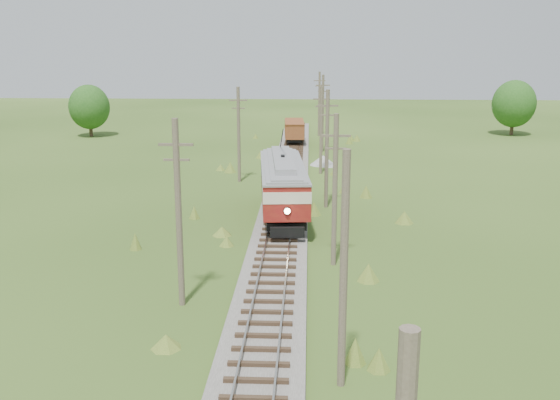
{
  "coord_description": "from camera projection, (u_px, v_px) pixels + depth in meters",
  "views": [
    {
      "loc": [
        1.82,
        -15.74,
        12.19
      ],
      "look_at": [
        0.0,
        23.42,
        2.42
      ],
      "focal_mm": 40.0,
      "sensor_mm": 36.0,
      "label": 1
    }
  ],
  "objects": [
    {
      "name": "utility_pole_r_3",
      "position": [
        327.0,
        148.0,
        47.07
      ],
      "size": [
        1.6,
        0.3,
        9.0
      ],
      "color": "brown",
      "rests_on": "ground"
    },
    {
      "name": "utility_pole_r_2",
      "position": [
        335.0,
        189.0,
        34.52
      ],
      "size": [
        1.6,
        0.3,
        8.6
      ],
      "color": "brown",
      "rests_on": "ground"
    },
    {
      "name": "utility_pole_r_5",
      "position": [
        323.0,
        113.0,
        72.28
      ],
      "size": [
        1.6,
        0.3,
        8.9
      ],
      "color": "brown",
      "rests_on": "ground"
    },
    {
      "name": "utility_pole_l_b",
      "position": [
        239.0,
        134.0,
        56.19
      ],
      "size": [
        1.6,
        0.3,
        8.6
      ],
      "color": "brown",
      "rests_on": "ground"
    },
    {
      "name": "tree_mid_a",
      "position": [
        89.0,
        107.0,
        84.49
      ],
      "size": [
        5.46,
        5.46,
        7.03
      ],
      "color": "#38281C",
      "rests_on": "ground"
    },
    {
      "name": "gondola",
      "position": [
        294.0,
        130.0,
        78.23
      ],
      "size": [
        2.65,
        7.31,
        2.4
      ],
      "rotation": [
        0.0,
        0.0,
        0.04
      ],
      "color": "black",
      "rests_on": "ground"
    },
    {
      "name": "railbed_main",
      "position": [
        286.0,
        195.0,
        51.2
      ],
      "size": [
        3.6,
        96.0,
        0.57
      ],
      "color": "#605B54",
      "rests_on": "ground"
    },
    {
      "name": "streetcar",
      "position": [
        283.0,
        181.0,
        44.46
      ],
      "size": [
        4.13,
        13.2,
        5.98
      ],
      "rotation": [
        0.0,
        0.0,
        0.09
      ],
      "color": "black",
      "rests_on": "ground"
    },
    {
      "name": "utility_pole_l_a",
      "position": [
        179.0,
        212.0,
        28.99
      ],
      "size": [
        1.6,
        0.3,
        9.0
      ],
      "color": "brown",
      "rests_on": "ground"
    },
    {
      "name": "tree_mid_b",
      "position": [
        514.0,
        104.0,
        85.68
      ],
      "size": [
        5.88,
        5.88,
        7.57
      ],
      "color": "#38281C",
      "rests_on": "ground"
    },
    {
      "name": "utility_pole_r_4",
      "position": [
        321.0,
        129.0,
        59.76
      ],
      "size": [
        1.6,
        0.3,
        8.4
      ],
      "color": "brown",
      "rests_on": "ground"
    },
    {
      "name": "utility_pole_r_1",
      "position": [
        344.0,
        273.0,
        21.93
      ],
      "size": [
        0.3,
        0.3,
        8.8
      ],
      "color": "brown",
      "rests_on": "ground"
    },
    {
      "name": "utility_pole_r_6",
      "position": [
        319.0,
        103.0,
        84.91
      ],
      "size": [
        1.6,
        0.3,
        8.7
      ],
      "color": "brown",
      "rests_on": "ground"
    },
    {
      "name": "gravel_pile",
      "position": [
        324.0,
        161.0,
        64.88
      ],
      "size": [
        2.83,
        3.0,
        1.03
      ],
      "color": "gray",
      "rests_on": "ground"
    }
  ]
}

